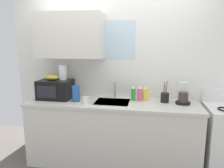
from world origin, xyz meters
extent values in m
cube|color=white|center=(0.00, 0.35, 1.25)|extent=(3.10, 0.10, 2.50)
cube|color=silver|center=(-0.63, 0.14, 1.79)|extent=(0.95, 0.32, 0.62)
cube|color=silver|center=(0.00, 0.31, 1.73)|extent=(0.56, 0.02, 0.55)
cube|color=silver|center=(0.00, 0.00, 0.43)|extent=(2.30, 0.60, 0.86)
cube|color=beige|center=(0.00, 0.00, 0.88)|extent=(2.33, 0.63, 0.03)
cube|color=#9EA0A5|center=(0.00, 0.02, 0.83)|extent=(0.46, 0.38, 0.14)
cylinder|color=#B2B5BA|center=(0.00, 0.24, 1.01)|extent=(0.03, 0.03, 0.23)
cube|color=black|center=(-0.83, 0.05, 1.04)|extent=(0.46, 0.34, 0.27)
cube|color=black|center=(-0.88, -0.12, 1.04)|extent=(0.28, 0.01, 0.17)
ellipsoid|color=gold|center=(-0.88, 0.05, 1.20)|extent=(0.20, 0.11, 0.07)
cylinder|color=white|center=(-0.73, 0.10, 1.28)|extent=(0.11, 0.11, 0.22)
cylinder|color=black|center=(0.93, 0.08, 0.92)|extent=(0.19, 0.19, 0.03)
cylinder|color=#3F332D|center=(0.93, 0.07, 1.00)|extent=(0.12, 0.12, 0.13)
cube|color=silver|center=(0.93, 0.15, 1.05)|extent=(0.11, 0.09, 0.26)
cylinder|color=green|center=(0.28, 0.14, 0.99)|extent=(0.06, 0.06, 0.17)
cone|color=white|center=(0.28, 0.14, 1.09)|extent=(0.04, 0.04, 0.04)
cylinder|color=#E55999|center=(0.37, 0.14, 0.99)|extent=(0.07, 0.07, 0.17)
cone|color=white|center=(0.37, 0.14, 1.09)|extent=(0.05, 0.05, 0.04)
cylinder|color=yellow|center=(0.44, 0.17, 0.98)|extent=(0.07, 0.07, 0.17)
cone|color=white|center=(0.44, 0.17, 1.09)|extent=(0.05, 0.05, 0.04)
cylinder|color=#2659A5|center=(-0.49, -0.05, 1.01)|extent=(0.10, 0.10, 0.22)
cylinder|color=white|center=(-0.32, -0.14, 0.95)|extent=(0.08, 0.08, 0.09)
cylinder|color=black|center=(0.70, 0.12, 0.97)|extent=(0.11, 0.11, 0.13)
cylinder|color=olive|center=(0.69, 0.12, 1.04)|extent=(0.01, 0.01, 0.21)
cylinder|color=olive|center=(0.72, 0.13, 1.06)|extent=(0.02, 0.03, 0.25)
cylinder|color=olive|center=(0.70, 0.10, 1.06)|extent=(0.03, 0.03, 0.24)
camera|label=1|loc=(0.48, -2.70, 1.67)|focal=33.67mm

